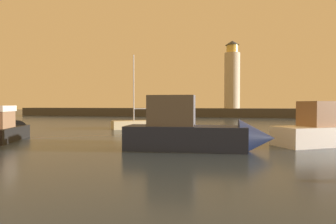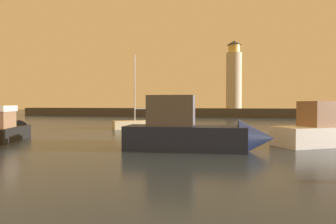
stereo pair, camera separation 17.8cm
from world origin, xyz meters
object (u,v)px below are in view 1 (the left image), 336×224
at_px(motorboat_0, 8,129).
at_px(sailboat_moored, 139,124).
at_px(lighthouse, 232,76).
at_px(motorboat_1, 199,132).

relative_size(motorboat_0, sailboat_moored, 0.85).
bearing_deg(lighthouse, motorboat_1, -91.00).
bearing_deg(motorboat_1, lighthouse, 89.00).
bearing_deg(sailboat_moored, lighthouse, 74.03).
distance_m(motorboat_0, sailboat_moored, 14.13).
relative_size(lighthouse, motorboat_0, 2.05).
bearing_deg(motorboat_0, lighthouse, 70.89).
distance_m(lighthouse, motorboat_0, 49.54).
distance_m(motorboat_0, motorboat_1, 15.26).
distance_m(motorboat_1, sailboat_moored, 16.73).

